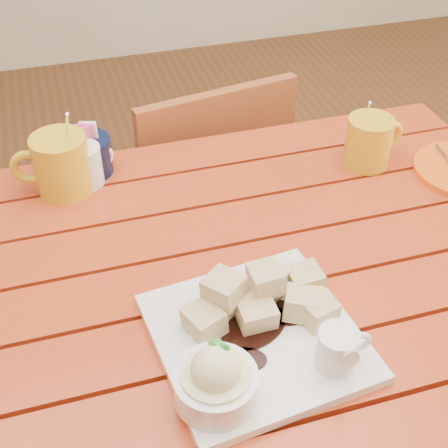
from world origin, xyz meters
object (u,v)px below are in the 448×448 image
object	(u,v)px
coffee_mug_left	(60,164)
chair_far	(202,200)
dessert_plate	(253,340)
coffee_mug_right	(370,141)
table	(216,319)

from	to	relation	value
coffee_mug_left	chair_far	xyz separation A→B (m)	(0.33, 0.28, -0.36)
dessert_plate	coffee_mug_right	size ratio (longest dim) A/B	2.04
dessert_plate	chair_far	world-z (taller)	dessert_plate
dessert_plate	chair_far	size ratio (longest dim) A/B	0.37
table	chair_far	distance (m)	0.62
coffee_mug_left	coffee_mug_right	size ratio (longest dim) A/B	1.14
coffee_mug_left	table	bearing A→B (deg)	-45.89
dessert_plate	coffee_mug_right	world-z (taller)	coffee_mug_right
table	coffee_mug_right	distance (m)	0.45
table	coffee_mug_left	world-z (taller)	coffee_mug_left
coffee_mug_left	coffee_mug_right	bearing A→B (deg)	1.14
dessert_plate	coffee_mug_left	distance (m)	0.51
dessert_plate	coffee_mug_left	xyz separation A→B (m)	(-0.21, 0.46, 0.03)
dessert_plate	coffee_mug_right	bearing A→B (deg)	46.44
dessert_plate	coffee_mug_left	world-z (taller)	coffee_mug_left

